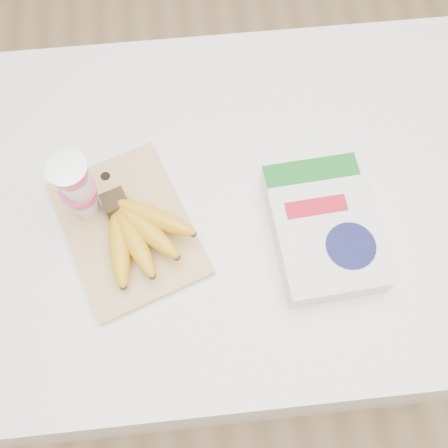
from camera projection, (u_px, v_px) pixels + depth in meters
The scene contains 6 objects.
room at pixel (239, 65), 0.68m from camera, with size 4.00×4.00×4.00m.
table at pixel (231, 265), 1.48m from camera, with size 1.28×0.86×0.96m, color white.
cutting_board at pixel (128, 228), 1.00m from camera, with size 0.24×0.32×0.02m, color #E7B77E.
bananas at pixel (137, 231), 0.96m from camera, with size 0.19×0.21×0.07m.
yogurt_stack at pixel (77, 188), 0.92m from camera, with size 0.08×0.08×0.17m.
cereal_box at pixel (323, 228), 0.97m from camera, with size 0.21×0.29×0.06m.
Camera 1 is at (-0.07, -0.46, 1.89)m, focal length 40.00 mm.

